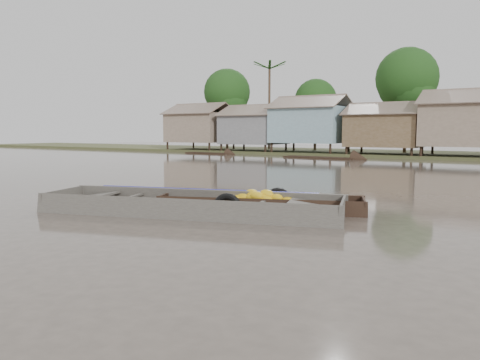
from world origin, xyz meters
The scene contains 4 objects.
ground centered at (0.00, 0.00, 0.00)m, with size 120.00×120.00×0.00m, color #4E453C.
riverbank centered at (3.03, 31.86, 3.07)m, with size 120.00×12.47×10.22m.
banana_boat centered at (0.49, 0.95, 0.16)m, with size 5.71×3.29×0.81m.
viewer_boat centered at (-0.75, -0.40, 0.07)m, with size 8.26×4.30×0.64m.
Camera 1 is at (6.83, -10.06, 2.16)m, focal length 35.00 mm.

